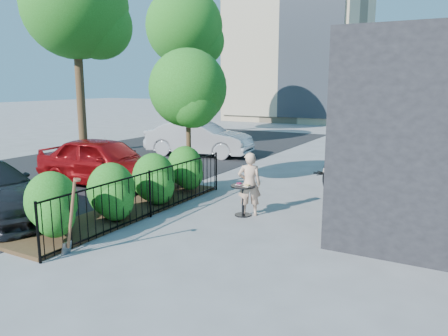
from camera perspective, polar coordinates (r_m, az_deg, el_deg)
The scene contains 13 objects.
ground at distance 9.43m, azimuth -2.32°, elevation -7.76°, with size 120.00×120.00×0.00m, color gray.
fence at distance 10.10m, azimuth -9.64°, elevation -3.31°, with size 0.05×6.05×1.10m.
planting_bed at distance 10.68m, azimuth -12.49°, elevation -5.52°, with size 1.30×6.00×0.08m, color #382616.
shrubs at distance 10.52m, azimuth -11.87°, elevation -2.03°, with size 1.10×5.60×1.24m.
patio_tree at distance 12.45m, azimuth -4.61°, elevation 9.76°, with size 2.20×2.20×3.94m.
street at distance 16.06m, azimuth -18.24°, elevation -0.39°, with size 9.00×30.00×0.01m, color black.
street_tree_near at distance 20.14m, azimuth -18.80°, elevation 18.72°, with size 4.40×4.40×8.28m.
street_tree_far at distance 26.20m, azimuth -5.15°, elevation 17.33°, with size 4.40×4.40×8.28m.
cafe_table at distance 10.10m, azimuth 2.50°, elevation -3.52°, with size 0.57×0.57×0.77m.
woman at distance 10.09m, azimuth 3.34°, elevation -2.11°, with size 0.54×0.36×1.48m, color #D9AB8C.
shovel at distance 8.17m, azimuth -19.42°, elevation -6.57°, with size 0.50×0.19×1.48m.
car_red at distance 13.51m, azimuth -15.38°, elevation 0.82°, with size 1.72×4.28×1.46m, color maroon.
car_silver at distance 18.48m, azimuth -3.29°, elevation 3.90°, with size 1.57×4.50×1.48m, color #B1B1B6.
Camera 1 is at (4.68, -7.60, 3.04)m, focal length 35.00 mm.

